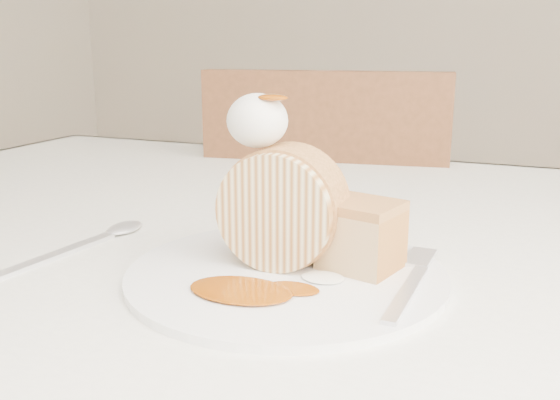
% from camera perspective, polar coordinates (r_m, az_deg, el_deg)
% --- Properties ---
extents(table, '(1.40, 0.90, 0.75)m').
position_cam_1_polar(table, '(0.75, 1.84, -8.60)').
color(table, white).
rests_on(table, ground).
extents(chair_far, '(0.49, 0.49, 0.90)m').
position_cam_1_polar(chair_far, '(1.26, 4.55, -5.99)').
color(chair_far, brown).
rests_on(chair_far, ground).
extents(plate, '(0.34, 0.34, 0.01)m').
position_cam_1_polar(plate, '(0.56, 0.57, -6.78)').
color(plate, white).
rests_on(plate, table).
extents(roulade_slice, '(0.11, 0.06, 0.10)m').
position_cam_1_polar(roulade_slice, '(0.56, 0.21, -0.67)').
color(roulade_slice, beige).
rests_on(roulade_slice, plate).
extents(cake_chunk, '(0.08, 0.07, 0.05)m').
position_cam_1_polar(cake_chunk, '(0.56, 7.45, -3.60)').
color(cake_chunk, '#C5844A').
rests_on(cake_chunk, plate).
extents(whipped_cream, '(0.05, 0.05, 0.05)m').
position_cam_1_polar(whipped_cream, '(0.55, -2.08, 7.27)').
color(whipped_cream, white).
rests_on(whipped_cream, roulade_slice).
extents(caramel_drizzle, '(0.03, 0.02, 0.01)m').
position_cam_1_polar(caramel_drizzle, '(0.54, -0.68, 9.98)').
color(caramel_drizzle, '#873B05').
rests_on(caramel_drizzle, whipped_cream).
extents(caramel_pool, '(0.10, 0.08, 0.00)m').
position_cam_1_polar(caramel_pool, '(0.51, -3.61, -8.21)').
color(caramel_pool, '#873B05').
rests_on(caramel_pool, plate).
extents(fork, '(0.03, 0.17, 0.00)m').
position_cam_1_polar(fork, '(0.51, 11.50, -8.35)').
color(fork, silver).
rests_on(fork, plate).
extents(spoon, '(0.05, 0.18, 0.00)m').
position_cam_1_polar(spoon, '(0.64, -19.75, -4.75)').
color(spoon, silver).
rests_on(spoon, table).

